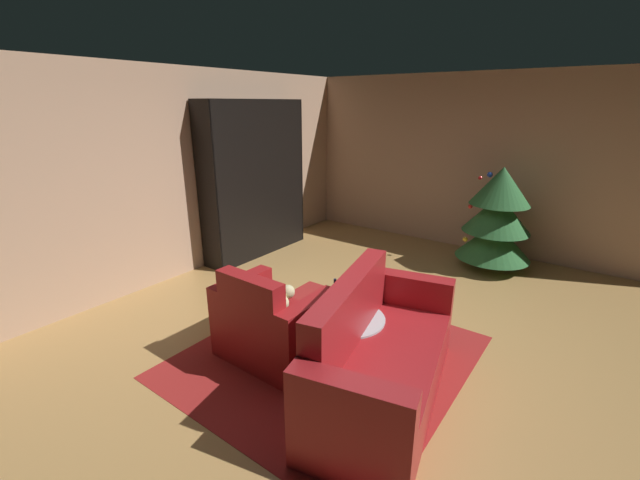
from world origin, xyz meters
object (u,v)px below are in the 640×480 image
at_px(armchair_red, 272,326).
at_px(decorated_tree, 497,218).
at_px(couch_red, 379,360).
at_px(coffee_table, 347,322).
at_px(bookshelf_unit, 260,181).
at_px(bottle_on_table, 335,297).
at_px(book_stack_on_table, 348,308).

relative_size(armchair_red, decorated_tree, 0.67).
relative_size(armchair_red, couch_red, 0.50).
bearing_deg(decorated_tree, coffee_table, -98.25).
xyz_separation_m(bookshelf_unit, armchair_red, (2.07, -2.04, -0.79)).
height_order(bottle_on_table, decorated_tree, decorated_tree).
bearing_deg(bottle_on_table, book_stack_on_table, -2.38).
xyz_separation_m(armchair_red, bottle_on_table, (0.42, 0.39, 0.25)).
xyz_separation_m(bookshelf_unit, couch_red, (3.10, -1.93, -0.78)).
relative_size(coffee_table, bottle_on_table, 2.24).
bearing_deg(book_stack_on_table, coffee_table, -66.44).
distance_m(bookshelf_unit, book_stack_on_table, 3.17).
height_order(bookshelf_unit, decorated_tree, bookshelf_unit).
relative_size(armchair_red, book_stack_on_table, 4.46).
height_order(bookshelf_unit, bottle_on_table, bookshelf_unit).
xyz_separation_m(armchair_red, book_stack_on_table, (0.57, 0.38, 0.20)).
height_order(coffee_table, decorated_tree, decorated_tree).
bearing_deg(armchair_red, bottle_on_table, 42.54).
bearing_deg(armchair_red, book_stack_on_table, 33.77).
height_order(armchair_red, decorated_tree, decorated_tree).
distance_m(book_stack_on_table, decorated_tree, 3.06).
bearing_deg(couch_red, armchair_red, -174.11).
relative_size(bookshelf_unit, coffee_table, 3.43).
bearing_deg(book_stack_on_table, couch_red, -30.61).
bearing_deg(coffee_table, couch_red, -26.49).
distance_m(couch_red, bottle_on_table, 0.71).
bearing_deg(decorated_tree, book_stack_on_table, -98.85).
height_order(armchair_red, couch_red, couch_red).
bearing_deg(bookshelf_unit, armchair_red, -44.54).
xyz_separation_m(couch_red, bottle_on_table, (-0.61, 0.28, 0.24)).
bearing_deg(coffee_table, decorated_tree, 81.75).
bearing_deg(bottle_on_table, bookshelf_unit, 146.43).
relative_size(book_stack_on_table, decorated_tree, 0.15).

